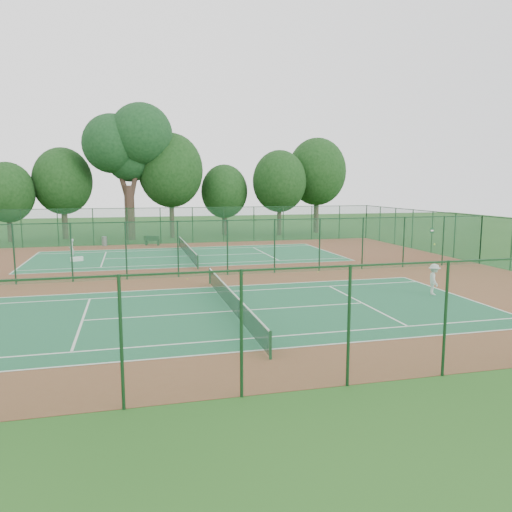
# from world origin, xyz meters

# --- Properties ---
(ground) EXTENTS (120.00, 120.00, 0.00)m
(ground) POSITION_xyz_m (0.00, 0.00, 0.00)
(ground) COLOR #1F4C17
(ground) RESTS_ON ground
(red_pad) EXTENTS (40.00, 36.00, 0.01)m
(red_pad) POSITION_xyz_m (0.00, 0.00, 0.01)
(red_pad) COLOR brown
(red_pad) RESTS_ON ground
(court_near) EXTENTS (23.77, 10.97, 0.01)m
(court_near) POSITION_xyz_m (0.00, -9.00, 0.01)
(court_near) COLOR #1C5A3C
(court_near) RESTS_ON red_pad
(court_far) EXTENTS (23.77, 10.97, 0.01)m
(court_far) POSITION_xyz_m (0.00, 9.00, 0.01)
(court_far) COLOR #216843
(court_far) RESTS_ON red_pad
(fence_north) EXTENTS (40.00, 0.09, 3.50)m
(fence_north) POSITION_xyz_m (0.00, 18.00, 1.76)
(fence_north) COLOR #194D2A
(fence_north) RESTS_ON ground
(fence_south) EXTENTS (40.00, 0.09, 3.50)m
(fence_south) POSITION_xyz_m (0.00, -18.00, 1.76)
(fence_south) COLOR #1B532D
(fence_south) RESTS_ON ground
(fence_east) EXTENTS (0.09, 36.00, 3.50)m
(fence_east) POSITION_xyz_m (20.00, 0.00, 1.76)
(fence_east) COLOR #1A4F35
(fence_east) RESTS_ON ground
(fence_divider) EXTENTS (40.00, 0.09, 3.50)m
(fence_divider) POSITION_xyz_m (0.00, 0.00, 1.76)
(fence_divider) COLOR #1B512F
(fence_divider) RESTS_ON ground
(tennis_net_near) EXTENTS (0.10, 12.90, 0.97)m
(tennis_net_near) POSITION_xyz_m (0.00, -9.00, 0.54)
(tennis_net_near) COLOR #14371F
(tennis_net_near) RESTS_ON ground
(tennis_net_far) EXTENTS (0.10, 12.90, 0.97)m
(tennis_net_far) POSITION_xyz_m (0.00, 9.00, 0.54)
(tennis_net_far) COLOR #153C21
(tennis_net_far) RESTS_ON ground
(player_near) EXTENTS (0.93, 1.19, 1.61)m
(player_near) POSITION_xyz_m (10.79, -8.22, 0.83)
(player_near) COLOR silver
(player_near) RESTS_ON court_near
(player_far) EXTENTS (0.41, 0.59, 1.54)m
(player_far) POSITION_xyz_m (-8.76, 9.66, 0.79)
(player_far) COLOR silver
(player_far) RESTS_ON court_far
(trash_bin) EXTENTS (0.64, 0.64, 0.87)m
(trash_bin) POSITION_xyz_m (-6.73, 17.60, 0.45)
(trash_bin) COLOR slate
(trash_bin) RESTS_ON red_pad
(bench) EXTENTS (1.53, 0.98, 0.91)m
(bench) POSITION_xyz_m (-2.43, 16.91, 0.48)
(bench) COLOR black
(bench) RESTS_ON red_pad
(kit_bag) EXTENTS (0.93, 0.63, 0.33)m
(kit_bag) POSITION_xyz_m (-8.29, 8.35, 0.17)
(kit_bag) COLOR white
(kit_bag) RESTS_ON red_pad
(stray_ball_a) EXTENTS (0.07, 0.07, 0.07)m
(stray_ball_a) POSITION_xyz_m (2.35, -0.82, 0.04)
(stray_ball_a) COLOR #B3C42D
(stray_ball_a) RESTS_ON red_pad
(stray_ball_b) EXTENTS (0.07, 0.07, 0.07)m
(stray_ball_b) POSITION_xyz_m (7.39, -0.55, 0.04)
(stray_ball_b) COLOR #BDD331
(stray_ball_b) RESTS_ON red_pad
(stray_ball_c) EXTENTS (0.07, 0.07, 0.07)m
(stray_ball_c) POSITION_xyz_m (-1.11, -0.92, 0.04)
(stray_ball_c) COLOR #D8E836
(stray_ball_c) RESTS_ON red_pad
(big_tree) EXTENTS (9.00, 6.59, 13.83)m
(big_tree) POSITION_xyz_m (-4.26, 22.69, 9.79)
(big_tree) COLOR #33231C
(big_tree) RESTS_ON ground
(evergreen_row) EXTENTS (39.00, 5.00, 12.00)m
(evergreen_row) POSITION_xyz_m (0.50, 24.25, 0.00)
(evergreen_row) COLOR black
(evergreen_row) RESTS_ON ground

